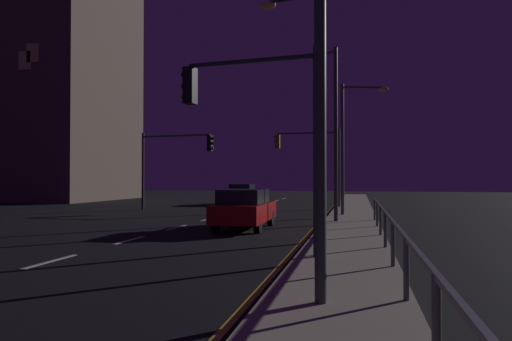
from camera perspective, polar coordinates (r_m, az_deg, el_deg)
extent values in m
plane|color=black|center=(19.97, -9.06, -6.70)|extent=(112.00, 112.00, 0.00)
cube|color=#9E937F|center=(18.61, 11.32, -6.90)|extent=(2.35, 77.00, 0.14)
cube|color=silver|center=(12.50, -23.60, -10.05)|extent=(0.14, 2.00, 0.01)
cube|color=silver|center=(15.89, -15.03, -8.14)|extent=(0.14, 2.00, 0.01)
cube|color=silver|center=(19.51, -9.60, -6.82)|extent=(0.14, 2.00, 0.01)
cube|color=silver|center=(23.25, -5.90, -5.88)|extent=(0.14, 2.00, 0.01)
cube|color=silver|center=(27.07, -3.25, -5.19)|extent=(0.14, 2.00, 0.01)
cube|color=silver|center=(30.93, -1.26, -4.67)|extent=(0.14, 2.00, 0.01)
cube|color=silver|center=(34.83, 0.28, -4.26)|extent=(0.14, 2.00, 0.01)
cube|color=silver|center=(38.74, 1.51, -3.93)|extent=(0.14, 2.00, 0.01)
cube|color=silver|center=(42.67, 2.51, -3.65)|extent=(0.14, 2.00, 0.01)
cube|color=silver|center=(46.62, 3.35, -3.43)|extent=(0.14, 2.00, 0.01)
cube|color=gold|center=(23.66, 8.05, -5.79)|extent=(0.14, 53.00, 0.01)
cube|color=#B71414|center=(18.76, -1.36, -5.03)|extent=(1.89, 4.43, 0.70)
cube|color=#1E2328|center=(18.48, -1.53, -3.15)|extent=(1.64, 2.49, 0.55)
cylinder|color=black|center=(20.33, -2.69, -5.71)|extent=(0.23, 0.64, 0.64)
cylinder|color=black|center=(20.01, 1.78, -5.78)|extent=(0.23, 0.64, 0.64)
cylinder|color=black|center=(17.63, -4.93, -6.43)|extent=(0.23, 0.64, 0.64)
cylinder|color=black|center=(17.25, 0.22, -6.55)|extent=(0.23, 0.64, 0.64)
cube|color=#14592D|center=(36.60, -1.76, -3.06)|extent=(2.02, 4.48, 0.70)
cube|color=#1E2328|center=(36.83, -1.68, -2.07)|extent=(1.71, 2.53, 0.55)
cylinder|color=black|center=(35.08, -0.93, -3.72)|extent=(0.25, 0.65, 0.64)
cylinder|color=black|center=(35.41, -3.48, -3.69)|extent=(0.25, 0.65, 0.64)
cylinder|color=black|center=(37.85, -0.15, -3.52)|extent=(0.25, 0.65, 0.64)
cylinder|color=black|center=(38.16, -2.52, -3.50)|extent=(0.25, 0.65, 0.64)
cylinder|color=#4C4C51|center=(31.62, 10.03, 0.35)|extent=(0.16, 0.16, 5.17)
cylinder|color=#2D3033|center=(31.92, 6.31, 4.53)|extent=(4.12, 0.15, 0.11)
cube|color=olive|center=(32.17, 2.65, 3.54)|extent=(0.28, 0.34, 0.95)
sphere|color=black|center=(32.23, 2.38, 4.07)|extent=(0.20, 0.20, 0.20)
sphere|color=black|center=(32.20, 2.38, 3.54)|extent=(0.20, 0.20, 0.20)
sphere|color=#19D84C|center=(32.18, 2.38, 3.00)|extent=(0.20, 0.20, 0.20)
cylinder|color=#2D3033|center=(30.78, -13.53, -0.10)|extent=(0.16, 0.16, 4.91)
cylinder|color=#4C4C51|center=(29.75, -9.70, 4.17)|extent=(4.62, 0.58, 0.11)
cube|color=black|center=(28.70, -5.60, 3.30)|extent=(0.31, 0.37, 0.95)
sphere|color=black|center=(28.66, -5.31, 3.91)|extent=(0.20, 0.20, 0.20)
sphere|color=black|center=(28.64, -5.31, 3.31)|extent=(0.20, 0.20, 0.20)
sphere|color=#19D84C|center=(28.62, -5.31, 2.71)|extent=(0.20, 0.20, 0.20)
cylinder|color=#2D3033|center=(11.32, 7.33, 2.43)|extent=(0.16, 0.16, 5.05)
cylinder|color=#2D3033|center=(12.10, -0.69, 13.13)|extent=(3.33, 0.45, 0.11)
cube|color=black|center=(12.61, -7.98, 10.12)|extent=(0.31, 0.37, 0.95)
sphere|color=black|center=(12.74, -8.62, 11.38)|extent=(0.20, 0.20, 0.20)
sphere|color=black|center=(12.68, -8.62, 10.06)|extent=(0.20, 0.20, 0.20)
sphere|color=#19D84C|center=(12.62, -8.63, 8.72)|extent=(0.20, 0.20, 0.20)
cylinder|color=#38383D|center=(7.40, 7.76, 14.93)|extent=(0.18, 0.18, 7.77)
cylinder|color=#38383D|center=(20.95, 9.63, 4.39)|extent=(0.18, 0.18, 7.62)
cylinder|color=#4C4C51|center=(22.07, 8.45, 13.77)|extent=(0.97, 0.98, 0.10)
ellipsoid|color=#F9D172|center=(22.52, 7.35, 13.21)|extent=(0.56, 0.36, 0.24)
cylinder|color=#4C4C51|center=(15.13, 7.99, 6.93)|extent=(0.18, 0.18, 7.87)
ellipsoid|color=#F9D172|center=(16.61, 1.42, 19.33)|extent=(0.56, 0.36, 0.24)
cylinder|color=#4C4C51|center=(24.82, 10.42, 2.56)|extent=(0.18, 0.18, 6.77)
cylinder|color=#38383D|center=(25.50, 12.81, 9.80)|extent=(2.12, 0.67, 0.10)
ellipsoid|color=#F9D172|center=(25.80, 15.16, 9.46)|extent=(0.56, 0.36, 0.24)
cylinder|color=#59595E|center=(4.93, 21.01, -17.15)|extent=(0.09, 0.09, 0.95)
cylinder|color=#59595E|center=(7.68, 17.73, -11.29)|extent=(0.09, 0.09, 0.95)
cylinder|color=#59595E|center=(10.47, 16.23, -8.51)|extent=(0.09, 0.09, 0.95)
cylinder|color=#59595E|center=(13.28, 15.38, -6.91)|extent=(0.09, 0.09, 0.95)
cylinder|color=#59595E|center=(16.10, 14.83, -5.87)|extent=(0.09, 0.09, 0.95)
cylinder|color=#59595E|center=(18.92, 14.44, -5.13)|extent=(0.09, 0.09, 0.95)
cylinder|color=#59595E|center=(21.75, 14.16, -4.59)|extent=(0.09, 0.09, 0.95)
cube|color=slate|center=(10.42, 16.22, -5.92)|extent=(0.06, 22.68, 0.06)
cube|color=brown|center=(50.66, -24.87, 11.27)|extent=(15.61, 12.84, 25.33)
cube|color=#EACC7A|center=(42.94, -25.42, 12.74)|extent=(1.10, 0.06, 1.50)
cube|color=#EACC7A|center=(43.25, -26.20, 11.87)|extent=(1.10, 0.06, 1.50)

